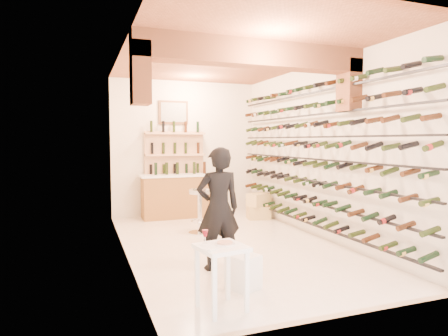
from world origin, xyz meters
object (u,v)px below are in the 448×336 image
Objects in this scene: white_stool at (243,272)px; chrome_barstool at (200,208)px; crate_lower at (259,212)px; back_counter at (177,195)px; tasting_table at (221,257)px; wine_rack at (308,154)px; person at (218,209)px.

chrome_barstool is at bearing 84.00° from white_stool.
white_stool is 0.82× the size of crate_lower.
back_counter is 1.92m from crate_lower.
back_counter reaches higher than white_stool.
chrome_barstool is (0.75, 3.33, -0.07)m from tasting_table.
back_counter is 1.73m from chrome_barstool.
wine_rack reaches higher than crate_lower.
wine_rack is at bearing -150.78° from person.
back_counter is at bearing 91.07° from chrome_barstool.
wine_rack reaches higher than back_counter.
white_stool is (-0.27, -4.59, -0.33)m from back_counter.
white_stool is 2.89m from chrome_barstool.
white_stool is at bearing -137.25° from wine_rack.
white_stool is at bearing 94.27° from person.
person is at bearing -151.82° from wine_rack.
wine_rack is 2.53m from person.
person is at bearing 61.91° from tasting_table.
white_stool is at bearing 35.76° from tasting_table.
crate_lower is at bearing -25.55° from back_counter.
chrome_barstool is (0.03, -1.73, -0.04)m from back_counter.
wine_rack is 3.36× the size of person.
person reaches higher than tasting_table.
crate_lower is at bearing 28.80° from chrome_barstool.
chrome_barstool is (0.30, 2.86, 0.29)m from white_stool.
wine_rack is at bearing -85.92° from crate_lower.
wine_rack is 11.41× the size of crate_lower.
wine_rack is 2.31m from crate_lower.
wine_rack is 13.83× the size of white_stool.
white_stool reaches higher than crate_lower.
white_stool is at bearing -93.34° from back_counter.
wine_rack is 6.68× the size of chrome_barstool.
white_stool is (-2.10, -1.94, -1.34)m from wine_rack.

